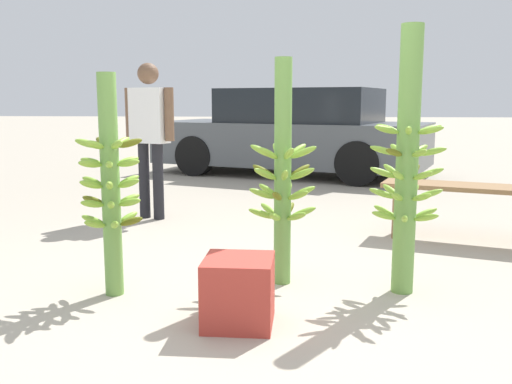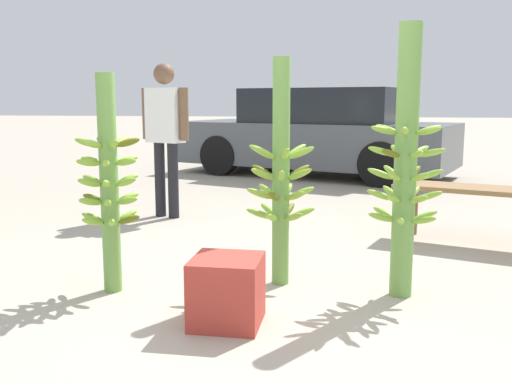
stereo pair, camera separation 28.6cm
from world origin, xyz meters
TOP-DOWN VIEW (x-y plane):
  - ground_plane at (0.00, 0.00)m, footprint 80.00×80.00m
  - banana_stalk_left at (-0.99, 0.15)m, footprint 0.42×0.41m
  - banana_stalk_center at (0.07, 0.48)m, footprint 0.47×0.47m
  - banana_stalk_right at (0.85, 0.37)m, footprint 0.47×0.47m
  - vendor_person at (-1.39, 2.50)m, footprint 0.59×0.31m
  - market_bench at (1.65, 1.78)m, footprint 1.54×0.86m
  - parked_car at (-0.01, 6.24)m, footprint 4.74×3.17m
  - produce_crate at (-0.14, -0.27)m, footprint 0.38×0.38m

SIDE VIEW (x-z plane):
  - ground_plane at x=0.00m, z-range 0.00..0.00m
  - produce_crate at x=-0.14m, z-range 0.00..0.38m
  - market_bench at x=1.65m, z-range 0.18..0.68m
  - parked_car at x=-0.01m, z-range -0.02..1.39m
  - banana_stalk_left at x=-0.99m, z-range 0.01..1.40m
  - banana_stalk_center at x=0.07m, z-range -0.02..1.48m
  - banana_stalk_right at x=0.85m, z-range -0.01..1.67m
  - vendor_person at x=-1.39m, z-range 0.16..1.76m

